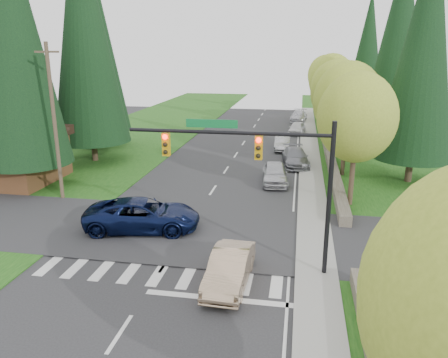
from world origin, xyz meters
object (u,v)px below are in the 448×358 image
(parked_car_b, at_px, (296,157))
(parked_car_c, at_px, (282,143))
(sedan_champagne, at_px, (230,268))
(parked_car_e, at_px, (299,116))
(parked_car_d, at_px, (297,128))
(parked_car_a, at_px, (275,173))
(suv_navy, at_px, (143,215))

(parked_car_b, bearing_deg, parked_car_c, 95.97)
(sedan_champagne, relative_size, parked_car_e, 0.88)
(parked_car_d, height_order, parked_car_e, parked_car_e)
(sedan_champagne, bearing_deg, parked_car_a, 88.47)
(parked_car_b, bearing_deg, sedan_champagne, -103.72)
(suv_navy, relative_size, parked_car_b, 1.24)
(parked_car_b, xyz_separation_m, parked_car_c, (-1.40, 6.02, -0.04))
(parked_car_c, bearing_deg, parked_car_b, -77.51)
(parked_car_c, bearing_deg, sedan_champagne, -92.69)
(parked_car_e, bearing_deg, parked_car_d, -85.96)
(suv_navy, bearing_deg, parked_car_a, -42.81)
(parked_car_b, height_order, parked_car_d, parked_car_b)
(parked_car_a, relative_size, parked_car_b, 0.91)
(sedan_champagne, relative_size, parked_car_b, 0.89)
(sedan_champagne, xyz_separation_m, parked_car_d, (2.28, 35.19, -0.02))
(sedan_champagne, height_order, parked_car_d, sedan_champagne)
(sedan_champagne, height_order, parked_car_c, sedan_champagne)
(suv_navy, distance_m, parked_car_a, 11.98)
(sedan_champagne, xyz_separation_m, parked_car_c, (0.97, 26.44, -0.05))
(parked_car_a, bearing_deg, parked_car_b, 70.73)
(parked_car_a, distance_m, parked_car_b, 5.66)
(parked_car_a, bearing_deg, parked_car_c, 85.05)
(parked_car_a, relative_size, parked_car_c, 1.10)
(parked_car_e, bearing_deg, suv_navy, -96.71)
(parked_car_a, xyz_separation_m, parked_car_b, (1.40, 5.48, -0.05))
(suv_navy, height_order, parked_car_b, suv_navy)
(parked_car_a, bearing_deg, parked_car_e, 82.39)
(sedan_champagne, xyz_separation_m, suv_navy, (-5.62, 4.93, 0.13))
(parked_car_a, xyz_separation_m, parked_car_d, (1.31, 20.26, -0.07))
(parked_car_a, xyz_separation_m, parked_car_c, (0.00, 11.51, -0.09))
(parked_car_a, height_order, parked_car_e, parked_car_a)
(sedan_champagne, relative_size, parked_car_a, 0.98)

